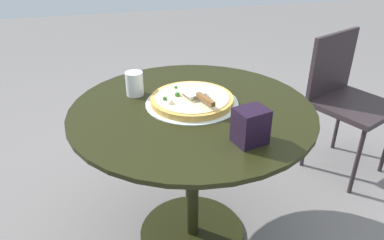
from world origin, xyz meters
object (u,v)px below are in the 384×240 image
Objects in this scene: pizza_on_tray at (192,100)px; drinking_cup at (135,84)px; patio_chair_near at (345,93)px; patio_table at (192,143)px; pizza_server at (199,95)px; napkin_dispenser at (251,126)px.

drinking_cup reaches higher than pizza_on_tray.
drinking_cup is (0.14, 0.22, 0.04)m from pizza_on_tray.
drinking_cup is at bearing 98.80° from patio_chair_near.
pizza_server is (-0.01, -0.02, 0.22)m from patio_table.
pizza_server is 1.73× the size of napkin_dispenser.
patio_table is 2.59× the size of pizza_on_tray.
pizza_server is 0.30m from drinking_cup.
patio_chair_near is (0.19, -1.20, -0.26)m from drinking_cup.
drinking_cup reaches higher than pizza_server.
patio_chair_near is at bearing -71.53° from pizza_on_tray.
napkin_dispenser is at bearing -145.33° from drinking_cup.
napkin_dispenser is (-0.34, -0.12, 0.05)m from pizza_on_tray.
pizza_server is at bearing -111.55° from patio_table.
patio_table is 0.35m from drinking_cup.
napkin_dispenser is (-0.29, -0.10, 0.01)m from pizza_server.
patio_table is at bearing 167.54° from pizza_on_tray.
pizza_server reaches higher than patio_table.
drinking_cup is at bearing 56.39° from pizza_on_tray.
patio_chair_near is (0.33, -0.99, -0.22)m from pizza_on_tray.
pizza_server is at bearing 111.17° from patio_chair_near.
pizza_on_tray is at bearing -123.61° from drinking_cup.
patio_chair_near is at bearing -81.20° from drinking_cup.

